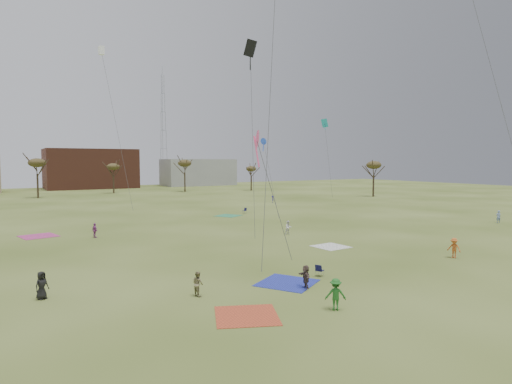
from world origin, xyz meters
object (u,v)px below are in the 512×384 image
camp_chair_right (245,212)px  radio_tower (163,130)px  camp_chair_center (320,273)px  flyer_near_center (336,294)px

camp_chair_right → radio_tower: radio_tower is taller
camp_chair_center → camp_chair_right: size_ratio=1.00×
flyer_near_center → camp_chair_right: flyer_near_center is taller
camp_chair_right → radio_tower: (16.21, 86.36, 18.95)m
flyer_near_center → camp_chair_center: flyer_near_center is taller
camp_chair_center → radio_tower: size_ratio=0.02×
flyer_near_center → radio_tower: size_ratio=0.04×
camp_chair_center → camp_chair_right: 38.16m
camp_chair_center → radio_tower: radio_tower is taller
flyer_near_center → radio_tower: 133.51m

